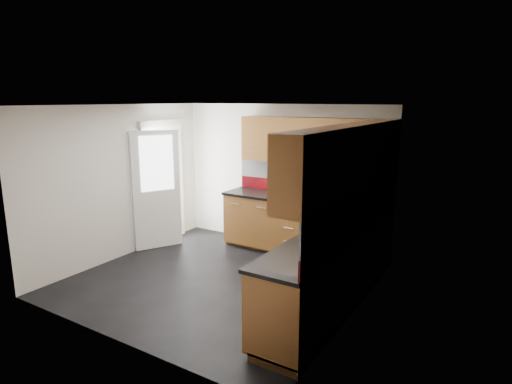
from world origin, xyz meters
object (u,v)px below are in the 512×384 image
Objects in this scene: toaster at (373,201)px; food_processor at (340,219)px; utensil_pot at (300,191)px; gas_hob at (297,197)px.

food_processor is (-0.01, -1.35, 0.06)m from toaster.
utensil_pot is at bearing 130.83° from food_processor.
utensil_pot is (-0.01, 0.13, 0.08)m from gas_hob.
food_processor is (1.19, -1.38, 0.05)m from utensil_pot.
toaster is at bearing 89.66° from food_processor.
toaster is (1.19, 0.10, 0.07)m from gas_hob.
food_processor reaches higher than gas_hob.
gas_hob is at bearing 133.44° from food_processor.
gas_hob is 2.11× the size of toaster.
gas_hob is 0.15m from utensil_pot.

